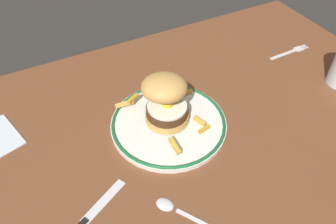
# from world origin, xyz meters

# --- Properties ---
(ground_plane) EXTENTS (1.32, 0.85, 0.04)m
(ground_plane) POSITION_xyz_m (0.00, 0.00, -0.02)
(ground_plane) COLOR brown
(dinner_plate) EXTENTS (0.27, 0.27, 0.02)m
(dinner_plate) POSITION_xyz_m (-0.00, 0.05, 0.01)
(dinner_plate) COLOR white
(dinner_plate) RESTS_ON ground_plane
(burger) EXTENTS (0.14, 0.14, 0.12)m
(burger) POSITION_xyz_m (-0.00, 0.06, 0.07)
(burger) COLOR tan
(burger) RESTS_ON dinner_plate
(fries_pile) EXTENTS (0.20, 0.23, 0.03)m
(fries_pile) POSITION_xyz_m (0.01, 0.09, 0.03)
(fries_pile) COLOR gold
(fries_pile) RESTS_ON dinner_plate
(fork) EXTENTS (0.14, 0.02, 0.00)m
(fork) POSITION_xyz_m (0.46, 0.14, 0.00)
(fork) COLOR silver
(fork) RESTS_ON ground_plane
(knife) EXTENTS (0.17, 0.10, 0.01)m
(knife) POSITION_xyz_m (-0.25, -0.10, 0.00)
(knife) COLOR black
(knife) RESTS_ON ground_plane
(spoon) EXTENTS (0.09, 0.12, 0.01)m
(spoon) POSITION_xyz_m (-0.09, -0.15, 0.00)
(spoon) COLOR silver
(spoon) RESTS_ON ground_plane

